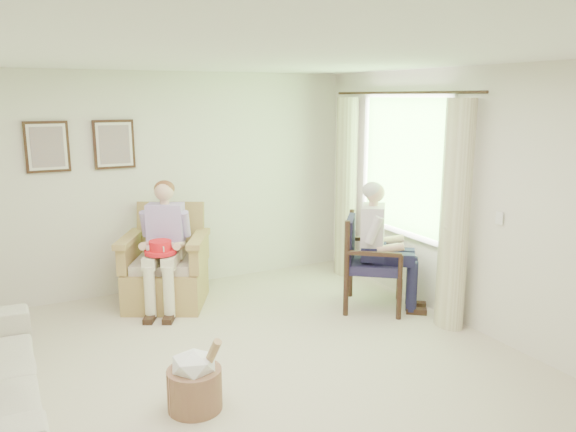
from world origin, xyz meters
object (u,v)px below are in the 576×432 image
object	(u,v)px
person_wicker	(167,236)
wicker_armchair	(165,273)
wood_armchair	(370,257)
person_dark	(379,237)
red_hat	(160,248)
hatbox	(195,380)

from	to	relation	value
person_wicker	wicker_armchair	bearing A→B (deg)	117.52
wood_armchair	person_dark	xyz separation A→B (m)	(0.00, -0.17, 0.27)
person_dark	red_hat	bearing A→B (deg)	104.35
wood_armchair	person_dark	world-z (taller)	person_dark
person_dark	red_hat	distance (m)	2.34
person_dark	wicker_armchair	bearing A→B (deg)	96.13
wood_armchair	red_hat	world-z (taller)	wood_armchair
wood_armchair	hatbox	distance (m)	2.72
red_hat	hatbox	size ratio (longest dim) A/B	0.55
hatbox	wood_armchair	bearing A→B (deg)	26.19
wicker_armchair	person_dark	distance (m)	2.43
wicker_armchair	person_wicker	xyz separation A→B (m)	(0.00, -0.15, 0.46)
red_hat	hatbox	world-z (taller)	red_hat
wicker_armchair	person_dark	xyz separation A→B (m)	(2.02, -1.26, 0.47)
wicker_armchair	wood_armchair	distance (m)	2.31
wicker_armchair	red_hat	xyz separation A→B (m)	(-0.12, -0.32, 0.38)
person_wicker	person_dark	world-z (taller)	same
wood_armchair	person_wicker	distance (m)	2.25
wood_armchair	hatbox	xyz separation A→B (m)	(-2.43, -1.19, -0.32)
person_wicker	red_hat	size ratio (longest dim) A/B	4.14
red_hat	person_dark	bearing A→B (deg)	-23.70
red_hat	person_wicker	bearing A→B (deg)	55.24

